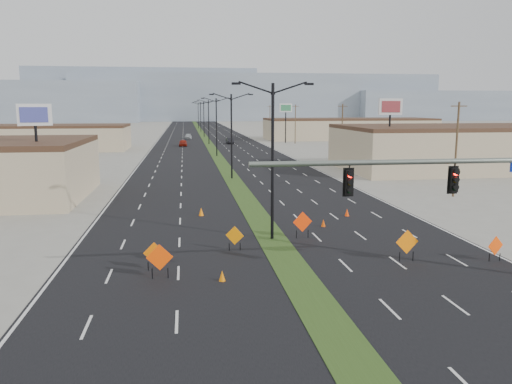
{
  "coord_description": "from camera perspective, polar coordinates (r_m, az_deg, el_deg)",
  "views": [
    {
      "loc": [
        -5.51,
        -19.14,
        8.56
      ],
      "look_at": [
        -1.1,
        11.75,
        3.2
      ],
      "focal_mm": 35.0,
      "sensor_mm": 36.0,
      "label": 1
    }
  ],
  "objects": [
    {
      "name": "mesa_backdrop",
      "position": [
        340.1,
        -12.47,
        10.77
      ],
      "size": [
        140.0,
        50.0,
        32.0
      ],
      "primitive_type": "cube",
      "color": "gray",
      "rests_on": "ground"
    },
    {
      "name": "mesa_east",
      "position": [
        360.53,
        23.15,
        9.04
      ],
      "size": [
        160.0,
        50.0,
        18.0
      ],
      "primitive_type": "cube",
      "color": "gray",
      "rests_on": "ground"
    },
    {
      "name": "pole_sign_east_far",
      "position": [
        119.38,
        3.42,
        9.24
      ],
      "size": [
        3.02,
        0.4,
        9.26
      ],
      "rotation": [
        0.0,
        0.0,
        -0.0
      ],
      "color": "black",
      "rests_on": "ground"
    },
    {
      "name": "construction_sign_0",
      "position": [
        25.62,
        -10.96,
        -7.47
      ],
      "size": [
        1.34,
        0.06,
        1.79
      ],
      "rotation": [
        0.0,
        0.0,
        0.02
      ],
      "color": "#F84405",
      "rests_on": "ground"
    },
    {
      "name": "cone_2",
      "position": [
        40.04,
        10.36,
        -2.32
      ],
      "size": [
        0.45,
        0.45,
        0.6
      ],
      "primitive_type": "cone",
      "rotation": [
        0.0,
        0.0,
        0.29
      ],
      "color": "#FF3F05",
      "rests_on": "ground"
    },
    {
      "name": "streetlight_3",
      "position": [
        115.31,
        -5.44,
        8.14
      ],
      "size": [
        5.15,
        0.24,
        10.02
      ],
      "color": "black",
      "rests_on": "ground"
    },
    {
      "name": "signal_mast",
      "position": [
        25.67,
        25.22,
        0.37
      ],
      "size": [
        16.3,
        0.6,
        8.0
      ],
      "color": "slate",
      "rests_on": "ground"
    },
    {
      "name": "construction_sign_1",
      "position": [
        26.97,
        -11.55,
        -6.96
      ],
      "size": [
        1.15,
        0.07,
        1.54
      ],
      "rotation": [
        0.0,
        0.0,
        -0.03
      ],
      "color": "#DF6204",
      "rests_on": "ground"
    },
    {
      "name": "cone_1",
      "position": [
        36.3,
        7.7,
        -3.54
      ],
      "size": [
        0.36,
        0.36,
        0.55
      ],
      "primitive_type": "cone",
      "rotation": [
        0.0,
        0.0,
        -0.11
      ],
      "color": "#D74404",
      "rests_on": "ground"
    },
    {
      "name": "streetlight_6",
      "position": [
        199.24,
        -6.61,
        8.78
      ],
      "size": [
        5.15,
        0.24,
        10.02
      ],
      "color": "black",
      "rests_on": "ground"
    },
    {
      "name": "building_se_near",
      "position": [
        75.55,
        23.51,
        4.53
      ],
      "size": [
        36.0,
        18.0,
        5.5
      ],
      "primitive_type": "cube",
      "color": "#C1AC89",
      "rests_on": "ground"
    },
    {
      "name": "pole_sign_east_near",
      "position": [
        67.5,
        15.09,
        8.79
      ],
      "size": [
        3.13,
        0.4,
        9.59
      ],
      "rotation": [
        0.0,
        0.0,
        0.0
      ],
      "color": "black",
      "rests_on": "ground"
    },
    {
      "name": "cone_3",
      "position": [
        39.76,
        -6.29,
        -2.25
      ],
      "size": [
        0.48,
        0.48,
        0.67
      ],
      "primitive_type": "cone",
      "rotation": [
        0.0,
        0.0,
        0.22
      ],
      "color": "orange",
      "rests_on": "ground"
    },
    {
      "name": "construction_sign_3",
      "position": [
        32.81,
        5.33,
        -3.51
      ],
      "size": [
        1.33,
        0.28,
        1.79
      ],
      "rotation": [
        0.0,
        0.0,
        0.18
      ],
      "color": "#F73505",
      "rests_on": "ground"
    },
    {
      "name": "streetlight_1",
      "position": [
        59.48,
        -2.82,
        6.71
      ],
      "size": [
        5.15,
        0.24,
        10.02
      ],
      "color": "black",
      "rests_on": "ground"
    },
    {
      "name": "construction_sign_4",
      "position": [
        29.12,
        16.88,
        -5.58
      ],
      "size": [
        1.36,
        0.16,
        1.82
      ],
      "rotation": [
        0.0,
        0.0,
        0.09
      ],
      "color": "orange",
      "rests_on": "ground"
    },
    {
      "name": "streetlight_4",
      "position": [
        143.28,
        -5.98,
        8.44
      ],
      "size": [
        5.15,
        0.24,
        10.02
      ],
      "color": "black",
      "rests_on": "ground"
    },
    {
      "name": "building_se_far",
      "position": [
        136.41,
        10.57,
        7.04
      ],
      "size": [
        44.0,
        16.0,
        5.0
      ],
      "primitive_type": "cube",
      "color": "#C1AC89",
      "rests_on": "ground"
    },
    {
      "name": "streetlight_0",
      "position": [
        31.78,
        1.9,
        4.07
      ],
      "size": [
        5.15,
        0.24,
        10.02
      ],
      "color": "black",
      "rests_on": "ground"
    },
    {
      "name": "utility_pole_2",
      "position": [
        117.02,
        4.52,
        7.81
      ],
      "size": [
        1.6,
        0.2,
        9.0
      ],
      "color": "#4C3823",
      "rests_on": "ground"
    },
    {
      "name": "construction_sign_5",
      "position": [
        30.95,
        25.69,
        -5.66
      ],
      "size": [
        1.07,
        0.33,
        1.46
      ],
      "rotation": [
        0.0,
        0.0,
        0.27
      ],
      "color": "#FF4505",
      "rests_on": "ground"
    },
    {
      "name": "road_surface",
      "position": [
        119.57,
        -5.49,
        5.6
      ],
      "size": [
        25.0,
        400.0,
        0.02
      ],
      "primitive_type": "cube",
      "color": "black",
      "rests_on": "ground"
    },
    {
      "name": "utility_pole_3",
      "position": [
        151.35,
        1.6,
        8.27
      ],
      "size": [
        1.6,
        0.2,
        9.0
      ],
      "color": "#4C3823",
      "rests_on": "ground"
    },
    {
      "name": "streetlight_5",
      "position": [
        171.26,
        -6.35,
        8.64
      ],
      "size": [
        5.15,
        0.24,
        10.02
      ],
      "color": "black",
      "rests_on": "ground"
    },
    {
      "name": "car_far",
      "position": [
        135.2,
        -7.74,
        6.3
      ],
      "size": [
        1.88,
        4.5,
        1.3
      ],
      "primitive_type": "imported",
      "rotation": [
        0.0,
        0.0,
        -0.01
      ],
      "color": "#A4A9AE",
      "rests_on": "ground"
    },
    {
      "name": "median_strip",
      "position": [
        119.57,
        -5.49,
        5.6
      ],
      "size": [
        2.0,
        400.0,
        0.04
      ],
      "primitive_type": "cube",
      "color": "#2E4518",
      "rests_on": "ground"
    },
    {
      "name": "mesa_center",
      "position": [
        322.41,
        -0.01,
        10.71
      ],
      "size": [
        220.0,
        50.0,
        28.0
      ],
      "primitive_type": "cube",
      "color": "gray",
      "rests_on": "ground"
    },
    {
      "name": "utility_pole_0",
      "position": [
        51.13,
        21.91,
        4.69
      ],
      "size": [
        1.6,
        0.2,
        9.0
      ],
      "color": "#4C3823",
      "rests_on": "ground"
    },
    {
      "name": "streetlight_2",
      "position": [
        87.37,
        -4.54,
        7.66
      ],
      "size": [
        5.15,
        0.24,
        10.02
      ],
      "color": "black",
      "rests_on": "ground"
    },
    {
      "name": "car_mid",
      "position": [
        116.91,
        -3.0,
        5.87
      ],
      "size": [
        1.71,
        4.25,
        1.37
      ],
      "primitive_type": "imported",
      "rotation": [
        0.0,
        0.0,
        0.06
      ],
      "color": "black",
      "rests_on": "ground"
    },
    {
      "name": "utility_pole_1",
      "position": [
        83.24,
        9.8,
        6.93
      ],
      "size": [
        1.6,
        0.2,
        9.0
      ],
      "color": "#4C3823",
      "rests_on": "ground"
    },
    {
      "name": "cone_0",
      "position": [
        25.09,
        -3.89,
        -9.54
      ],
      "size": [
        0.36,
        0.36,
        0.56
      ],
      "primitive_type": "cone",
      "rotation": [
        0.0,
        0.0,
        0.08
      ],
      "color": "orange",
      "rests_on": "ground"
    },
    {
      "name": "construction_sign_2",
      "position": [
        29.97,
        -2.45,
        -5.1
      ],
      "size": [
        1.06,
        0.49,
        1.51
      ],
      "rotation": [
        0.0,
        0.0,
        -0.41
      ],
      "color": "orange",
      "rests_on": "ground"
    },
    {
      "name": "pole_sign_west",
      "position": [
        48.49,
        -23.94,
        7.24
      ],
      "size": [
        2.84,
        1.19,
        8.8
      ],
      "rotation": [
        0.0,
        0.0,
        0.3
      ],
      "color": "black",
      "rests_on": "ground"
    },
    {
      "name": "car_left",
      "position": [
        110.41,
        -8.34,
        5.57
      ],
      "size": [
        1.84,
        4.23,
        1.42
      ],
      "primitive_type": "imported",
      "rotation": [
        0.0,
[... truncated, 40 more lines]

